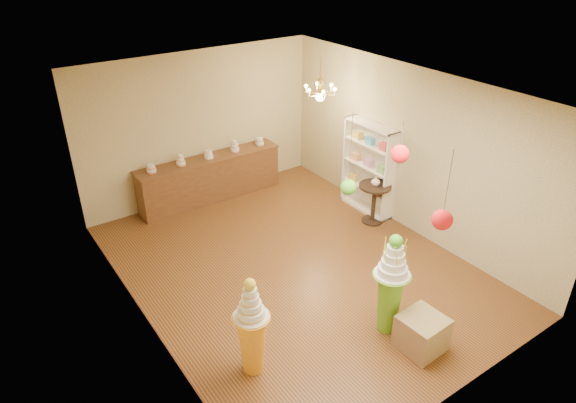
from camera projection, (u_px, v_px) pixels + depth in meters
floor at (294, 267)px, 8.57m from camera, size 6.50×6.50×0.00m
ceiling at (296, 91)px, 7.14m from camera, size 6.50×6.50×0.00m
wall_back at (200, 126)px, 10.20m from camera, size 5.00×0.04×3.00m
wall_front at (470, 299)px, 5.51m from camera, size 5.00×0.04×3.00m
wall_left at (137, 237)px, 6.60m from camera, size 0.04×6.50×3.00m
wall_right at (409, 151)px, 9.11m from camera, size 0.04×6.50×3.00m
pedestal_green at (390, 290)px, 6.96m from camera, size 0.61×0.61×1.56m
pedestal_orange at (252, 335)px, 6.36m from camera, size 0.54×0.54×1.42m
burlap_riser at (422, 333)px, 6.83m from camera, size 0.58×0.58×0.50m
sideboard at (210, 178)px, 10.49m from camera, size 3.04×0.54×1.16m
shelving_unit at (369, 168)px, 9.89m from camera, size 0.33×1.20×1.80m
round_table at (374, 198)px, 9.65m from camera, size 0.72×0.72×0.78m
vase at (376, 181)px, 9.47m from camera, size 0.22×0.22×0.18m
pom_red_left at (442, 220)px, 5.72m from camera, size 0.24×0.24×0.97m
pom_green_mid at (348, 187)px, 6.86m from camera, size 0.22×0.22×1.16m
pom_red_right at (400, 154)px, 6.25m from camera, size 0.23×0.23×0.53m
chandelier at (320, 94)px, 9.41m from camera, size 0.67×0.67×0.85m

